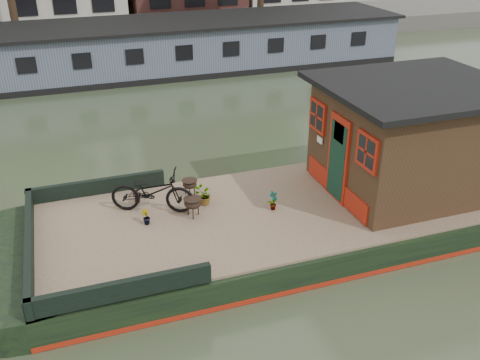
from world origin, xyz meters
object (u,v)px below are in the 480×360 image
object	(u,v)px
potted_plant_a	(273,201)
brazier_rear	(190,188)
brazier_front	(193,207)
cabin	(410,136)
bicycle	(152,192)

from	to	relation	value
potted_plant_a	brazier_rear	world-z (taller)	potted_plant_a
brazier_front	brazier_rear	distance (m)	0.90
potted_plant_a	brazier_rear	bearing A→B (deg)	141.86
potted_plant_a	brazier_rear	size ratio (longest dim) A/B	1.11
potted_plant_a	brazier_front	bearing A→B (deg)	170.08
cabin	bicycle	world-z (taller)	cabin
brazier_rear	cabin	bearing A→B (deg)	-13.56
bicycle	brazier_front	xyz separation A→B (m)	(0.74, -0.50, -0.25)
potted_plant_a	brazier_front	world-z (taller)	potted_plant_a
cabin	potted_plant_a	world-z (taller)	cabin
bicycle	cabin	bearing A→B (deg)	-73.97
brazier_front	brazier_rear	size ratio (longest dim) A/B	1.08
potted_plant_a	brazier_front	xyz separation A→B (m)	(-1.66, 0.29, -0.01)
bicycle	potted_plant_a	xyz separation A→B (m)	(2.40, -0.79, -0.24)
bicycle	brazier_rear	bearing A→B (deg)	-42.79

